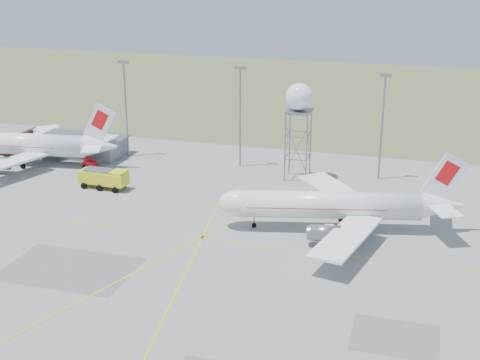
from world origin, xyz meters
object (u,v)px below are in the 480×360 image
(airliner_main, at_px, (334,206))
(airliner_far, at_px, (21,144))
(radar_tower, at_px, (298,126))
(baggage_tug, at_px, (90,164))
(fire_truck, at_px, (105,179))

(airliner_main, bearing_deg, airliner_far, -26.38)
(airliner_main, relative_size, radar_tower, 2.05)
(airliner_main, height_order, baggage_tug, airliner_main)
(airliner_main, bearing_deg, baggage_tug, -31.50)
(airliner_far, distance_m, fire_truck, 24.91)
(radar_tower, xyz_separation_m, fire_truck, (-33.28, -15.36, -8.74))
(airliner_main, xyz_separation_m, fire_truck, (-43.80, 7.07, -2.25))
(airliner_main, bearing_deg, fire_truck, -22.34)
(radar_tower, bearing_deg, fire_truck, -155.22)
(airliner_far, xyz_separation_m, fire_truck, (23.24, -8.67, -2.35))
(fire_truck, bearing_deg, baggage_tug, 134.16)
(airliner_far, height_order, baggage_tug, airliner_far)
(radar_tower, relative_size, fire_truck, 1.98)
(airliner_far, relative_size, radar_tower, 2.12)
(airliner_far, bearing_deg, radar_tower, 179.72)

